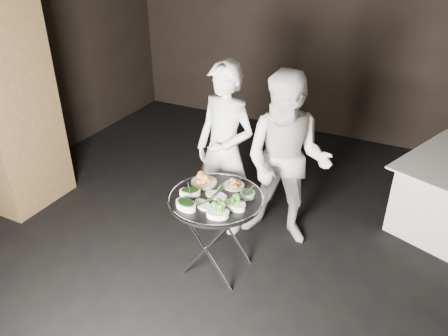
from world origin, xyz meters
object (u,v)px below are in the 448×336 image
at_px(serving_tray, 216,199).
at_px(waiter_right, 287,162).
at_px(waiter_left, 225,151).
at_px(tray_stand, 216,231).

relative_size(serving_tray, waiter_right, 0.47).
bearing_deg(waiter_left, tray_stand, -57.70).
height_order(tray_stand, waiter_left, waiter_left).
bearing_deg(serving_tray, waiter_left, 110.16).
height_order(waiter_left, waiter_right, waiter_left).
xyz_separation_m(tray_stand, waiter_right, (0.35, 0.69, 0.42)).
relative_size(waiter_left, waiter_right, 1.01).
height_order(serving_tray, waiter_right, waiter_right).
height_order(serving_tray, waiter_left, waiter_left).
xyz_separation_m(tray_stand, serving_tray, (0.00, 0.00, 0.33)).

